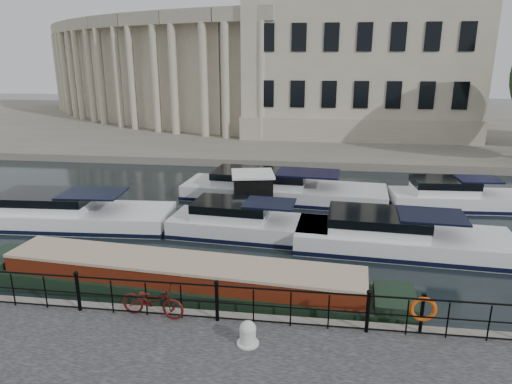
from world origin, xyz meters
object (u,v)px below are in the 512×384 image
bicycle (153,300)px  mooring_bollard (248,333)px  narrowboat (181,284)px  life_ring_post (423,310)px  harbour_hut (253,195)px

bicycle → mooring_bollard: bearing=-101.5°
narrowboat → life_ring_post: bearing=-12.2°
bicycle → harbour_hut: 10.59m
mooring_bollard → narrowboat: 4.20m
narrowboat → bicycle: bearing=-88.0°
bicycle → life_ring_post: 7.20m
harbour_hut → mooring_bollard: bearing=-94.1°
harbour_hut → narrowboat: bearing=-109.8°
bicycle → harbour_hut: (1.31, 10.51, -0.08)m
bicycle → mooring_bollard: size_ratio=2.87×
bicycle → harbour_hut: size_ratio=0.58×
bicycle → mooring_bollard: (2.80, -0.92, -0.18)m
life_ring_post → harbour_hut: (-5.89, 10.41, -0.31)m
bicycle → narrowboat: bicycle is taller
bicycle → life_ring_post: bearing=-82.5°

